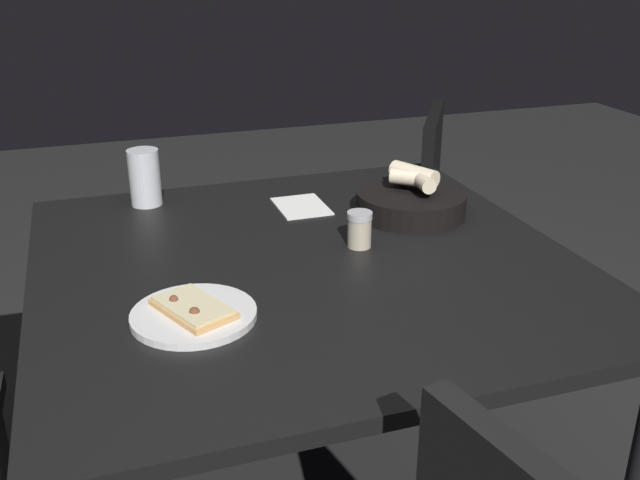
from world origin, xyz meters
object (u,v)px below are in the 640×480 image
dining_table (306,283)px  pepper_shaker (359,231)px  bread_basket (411,200)px  pizza_plate (194,313)px  beer_glass (145,181)px  chair_spare (392,222)px

dining_table → pepper_shaker: size_ratio=13.95×
bread_basket → dining_table: bearing=117.7°
pizza_plate → bread_basket: bread_basket is taller
pizza_plate → pepper_shaker: 0.45m
beer_glass → dining_table: bearing=-147.9°
pizza_plate → chair_spare: size_ratio=0.26×
bread_basket → chair_spare: chair_spare is taller
dining_table → beer_glass: 0.54m
dining_table → pizza_plate: pizza_plate is taller
dining_table → bread_basket: bread_basket is taller
bread_basket → pepper_shaker: 0.24m
bread_basket → beer_glass: 0.67m
pepper_shaker → pizza_plate: bearing=117.6°
chair_spare → pizza_plate: bearing=138.5°
beer_glass → chair_spare: 0.90m
dining_table → bread_basket: 0.38m
pizza_plate → beer_glass: (0.63, 0.01, 0.05)m
bread_basket → chair_spare: (0.54, -0.20, -0.29)m
dining_table → chair_spare: (0.71, -0.52, -0.19)m
dining_table → chair_spare: size_ratio=1.27×
pepper_shaker → chair_spare: chair_spare is taller
pepper_shaker → bread_basket: bearing=-53.0°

